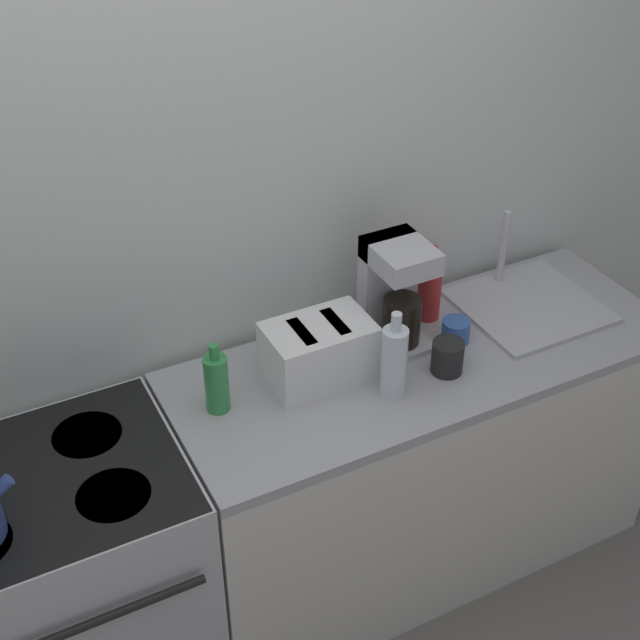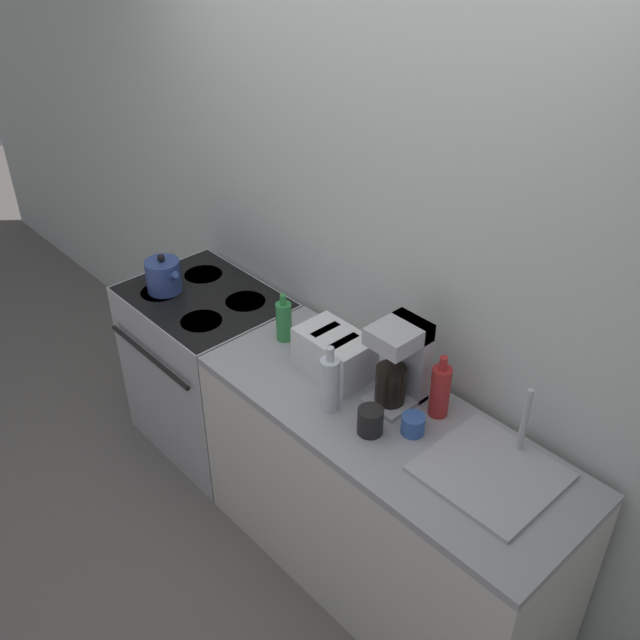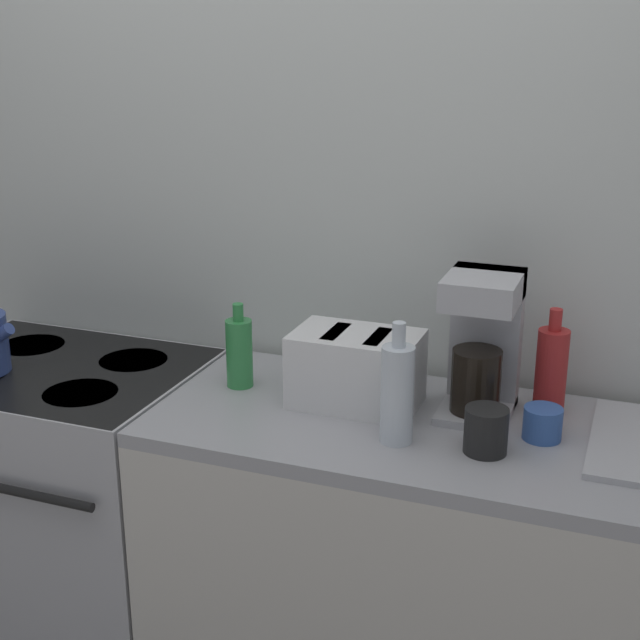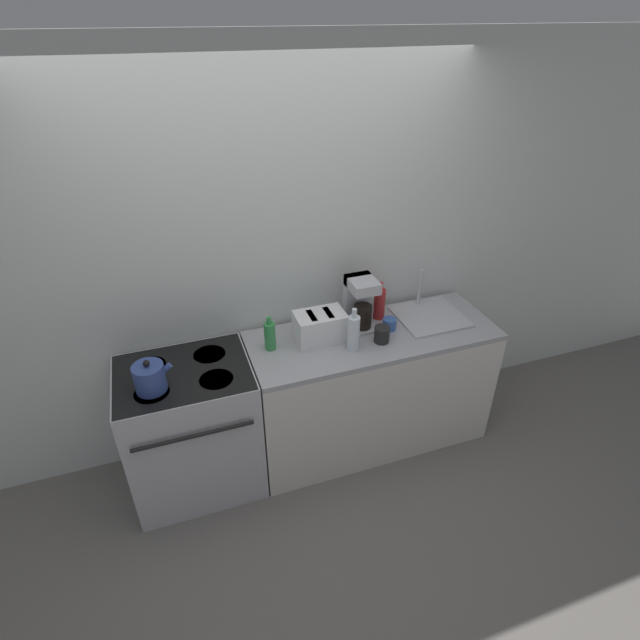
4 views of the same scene
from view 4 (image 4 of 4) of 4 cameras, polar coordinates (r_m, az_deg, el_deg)
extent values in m
plane|color=slate|center=(3.46, -1.71, -18.53)|extent=(12.00, 12.00, 0.00)
cube|color=silver|center=(3.16, -5.82, 6.07)|extent=(8.00, 0.05, 2.60)
cube|color=#B7B7BC|center=(3.28, -14.35, -11.98)|extent=(0.78, 0.61, 0.90)
cube|color=black|center=(3.00, -15.46, -5.93)|extent=(0.76, 0.59, 0.02)
cylinder|color=black|center=(2.90, -18.66, -7.95)|extent=(0.19, 0.19, 0.01)
cylinder|color=black|center=(2.90, -11.77, -6.72)|extent=(0.19, 0.19, 0.01)
cylinder|color=black|center=(3.11, -18.93, -5.05)|extent=(0.19, 0.19, 0.01)
cylinder|color=black|center=(3.10, -12.52, -3.91)|extent=(0.19, 0.19, 0.01)
cylinder|color=black|center=(2.87, -14.21, -12.74)|extent=(0.66, 0.02, 0.02)
cube|color=silver|center=(3.51, 5.69, -7.90)|extent=(1.62, 0.61, 0.86)
cube|color=#A3A3A8|center=(3.24, 6.11, -1.81)|extent=(1.62, 0.61, 0.04)
cylinder|color=#33478C|center=(2.87, -18.89, -6.28)|extent=(0.17, 0.17, 0.16)
sphere|color=black|center=(2.81, -19.24, -4.70)|extent=(0.04, 0.04, 0.04)
cylinder|color=#33478C|center=(2.85, -17.40, -5.49)|extent=(0.10, 0.03, 0.08)
cube|color=white|center=(3.11, 0.01, -0.75)|extent=(0.31, 0.20, 0.18)
cube|color=black|center=(3.05, -0.96, 0.46)|extent=(0.04, 0.14, 0.01)
cube|color=black|center=(3.08, 0.97, 0.81)|extent=(0.04, 0.14, 0.01)
cube|color=#B7B7BC|center=(3.28, 4.63, -0.64)|extent=(0.17, 0.22, 0.02)
cube|color=#B7B7BC|center=(3.26, 4.22, 2.51)|extent=(0.17, 0.06, 0.35)
cube|color=#B7B7BC|center=(3.13, 4.87, 4.08)|extent=(0.17, 0.22, 0.07)
cylinder|color=black|center=(3.22, 4.89, 0.42)|extent=(0.12, 0.12, 0.15)
cube|color=#B7B7BC|center=(3.46, 12.42, 0.42)|extent=(0.44, 0.42, 0.01)
cylinder|color=silver|center=(3.51, 11.31, 3.63)|extent=(0.02, 0.02, 0.28)
cylinder|color=#338C47|center=(3.04, -5.74, -1.85)|extent=(0.07, 0.07, 0.18)
cylinder|color=#338C47|center=(2.98, -5.86, -0.05)|extent=(0.03, 0.03, 0.05)
cylinder|color=#B72828|center=(3.35, 6.80, 1.85)|extent=(0.08, 0.08, 0.21)
cylinder|color=#B72828|center=(3.28, 6.95, 3.86)|extent=(0.03, 0.03, 0.05)
cylinder|color=silver|center=(3.01, 3.85, -1.54)|extent=(0.08, 0.08, 0.23)
cylinder|color=silver|center=(2.94, 3.94, 0.78)|extent=(0.03, 0.03, 0.06)
cylinder|color=black|center=(3.13, 7.08, -1.64)|extent=(0.10, 0.10, 0.10)
cylinder|color=#3860B2|center=(3.27, 7.93, -0.44)|extent=(0.09, 0.09, 0.08)
camera|label=1|loc=(0.63, -28.70, 20.17)|focal=50.00mm
camera|label=2|loc=(2.68, 57.25, 19.30)|focal=40.00mm
camera|label=3|loc=(1.82, 44.03, -7.14)|focal=50.00mm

